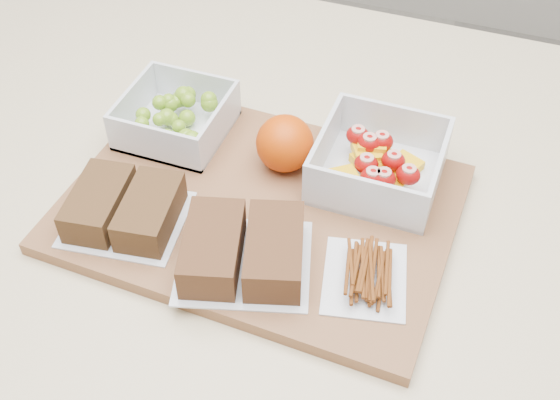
% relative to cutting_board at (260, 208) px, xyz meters
% --- Properties ---
extents(cutting_board, '(0.43, 0.31, 0.02)m').
position_rel_cutting_board_xyz_m(cutting_board, '(0.00, 0.00, 0.00)').
color(cutting_board, brown).
rests_on(cutting_board, counter).
extents(grape_container, '(0.12, 0.12, 0.05)m').
position_rel_cutting_board_xyz_m(grape_container, '(-0.14, 0.08, 0.03)').
color(grape_container, silver).
rests_on(grape_container, cutting_board).
extents(fruit_container, '(0.14, 0.14, 0.06)m').
position_rel_cutting_board_xyz_m(fruit_container, '(0.11, 0.08, 0.03)').
color(fruit_container, silver).
rests_on(fruit_container, cutting_board).
extents(orange, '(0.07, 0.07, 0.07)m').
position_rel_cutting_board_xyz_m(orange, '(0.00, 0.07, 0.04)').
color(orange, '#CD4104').
rests_on(orange, cutting_board).
extents(sandwich_bag_left, '(0.14, 0.13, 0.04)m').
position_rel_cutting_board_xyz_m(sandwich_bag_left, '(-0.12, -0.07, 0.03)').
color(sandwich_bag_left, silver).
rests_on(sandwich_bag_left, cutting_board).
extents(sandwich_bag_center, '(0.16, 0.15, 0.04)m').
position_rel_cutting_board_xyz_m(sandwich_bag_center, '(0.02, -0.08, 0.03)').
color(sandwich_bag_center, silver).
rests_on(sandwich_bag_center, cutting_board).
extents(pretzel_bag, '(0.10, 0.11, 0.02)m').
position_rel_cutting_board_xyz_m(pretzel_bag, '(0.14, -0.06, 0.02)').
color(pretzel_bag, silver).
rests_on(pretzel_bag, cutting_board).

